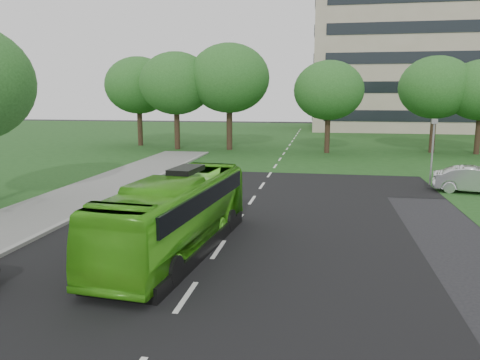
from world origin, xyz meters
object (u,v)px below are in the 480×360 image
(tree_park_d, at_px, (436,88))
(camera_pole, at_px, (433,143))
(sedan, at_px, (476,180))
(tree_park_c, at_px, (329,91))
(tree_park_f, at_px, (138,85))
(tree_park_a, at_px, (176,83))
(tree_park_b, at_px, (229,78))
(bus, at_px, (177,214))
(office_building, at_px, (446,49))

(tree_park_d, distance_m, camera_pole, 17.96)
(tree_park_d, xyz_separation_m, sedan, (-1.77, -19.21, -5.34))
(tree_park_d, distance_m, sedan, 20.02)
(tree_park_c, height_order, camera_pole, tree_park_c)
(tree_park_f, bearing_deg, tree_park_a, -28.63)
(tree_park_b, height_order, bus, tree_park_b)
(tree_park_d, bearing_deg, tree_park_f, 177.28)
(tree_park_b, distance_m, tree_park_d, 19.41)
(office_building, distance_m, bus, 69.31)
(bus, distance_m, sedan, 18.18)
(office_building, height_order, camera_pole, office_building)
(tree_park_b, xyz_separation_m, tree_park_c, (9.58, -1.06, -1.19))
(tree_park_a, bearing_deg, bus, -72.51)
(tree_park_b, relative_size, tree_park_f, 1.10)
(bus, bearing_deg, tree_park_c, 85.06)
(tree_park_b, height_order, sedan, tree_park_b)
(tree_park_b, height_order, camera_pole, tree_park_b)
(tree_park_f, bearing_deg, camera_pole, -35.68)
(tree_park_b, bearing_deg, tree_park_a, -174.90)
(tree_park_d, relative_size, tree_park_f, 0.95)
(tree_park_c, height_order, sedan, tree_park_c)
(tree_park_d, relative_size, camera_pole, 2.25)
(tree_park_a, distance_m, tree_park_d, 24.68)
(camera_pole, bearing_deg, sedan, -46.24)
(office_building, distance_m, sedan, 54.21)
(office_building, xyz_separation_m, tree_park_a, (-32.87, -34.08, -5.98))
(tree_park_d, bearing_deg, tree_park_a, -176.90)
(bus, bearing_deg, tree_park_b, 103.15)
(tree_park_f, xyz_separation_m, bus, (14.54, -32.96, -5.09))
(office_building, bearing_deg, sedan, -100.90)
(tree_park_c, bearing_deg, camera_pole, -68.39)
(tree_park_b, bearing_deg, sedan, -46.21)
(tree_park_a, bearing_deg, tree_park_b, 5.10)
(tree_park_c, distance_m, tree_park_d, 9.97)
(tree_park_c, xyz_separation_m, tree_park_d, (9.78, 1.92, 0.27))
(office_building, bearing_deg, tree_park_b, -129.39)
(tree_park_b, xyz_separation_m, tree_park_f, (-10.29, 2.27, -0.59))
(tree_park_c, relative_size, tree_park_f, 0.91)
(tree_park_b, distance_m, sedan, 26.18)
(tree_park_d, bearing_deg, tree_park_c, -168.88)
(tree_park_c, bearing_deg, tree_park_d, 11.12)
(bus, bearing_deg, sedan, 48.03)
(tree_park_a, distance_m, tree_park_b, 5.31)
(tree_park_a, xyz_separation_m, tree_park_b, (5.27, 0.47, 0.48))
(office_building, distance_m, tree_park_a, 47.72)
(sedan, xyz_separation_m, camera_pole, (-1.95, 2.00, 1.84))
(camera_pole, bearing_deg, office_building, 75.99)
(sedan, bearing_deg, tree_park_a, 63.79)
(tree_park_c, bearing_deg, tree_park_f, 170.49)
(tree_park_b, relative_size, camera_pole, 2.60)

